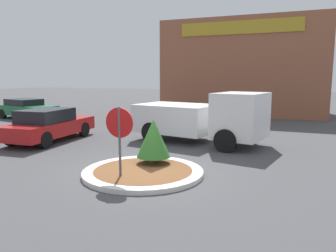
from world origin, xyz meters
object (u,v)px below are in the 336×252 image
(stop_sign, at_px, (119,130))
(parked_sedan_green, at_px, (26,108))
(utility_truck, at_px, (202,118))
(parked_sedan_red, at_px, (49,125))

(stop_sign, height_order, parked_sedan_green, stop_sign)
(stop_sign, distance_m, utility_truck, 5.88)
(utility_truck, distance_m, parked_sedan_red, 6.78)
(stop_sign, relative_size, parked_sedan_red, 0.44)
(stop_sign, height_order, parked_sedan_red, stop_sign)
(parked_sedan_green, xyz_separation_m, parked_sedan_red, (7.02, -5.67, 0.04))
(utility_truck, relative_size, parked_sedan_green, 1.22)
(parked_sedan_green, bearing_deg, utility_truck, -3.99)
(utility_truck, relative_size, parked_sedan_red, 1.26)
(utility_truck, distance_m, parked_sedan_green, 13.92)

